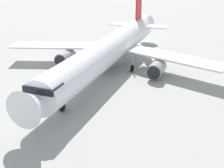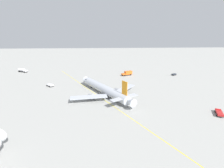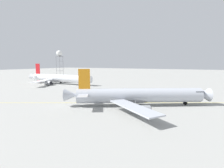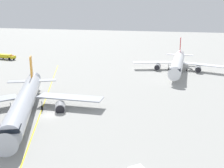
% 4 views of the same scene
% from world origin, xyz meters
% --- Properties ---
extents(ground_plane, '(600.00, 600.00, 0.00)m').
position_xyz_m(ground_plane, '(0.00, 0.00, 0.00)').
color(ground_plane, '#9E9E99').
extents(airliner_main, '(31.51, 37.77, 10.89)m').
position_xyz_m(airliner_main, '(5.76, 0.48, 2.69)').
color(airliner_main, '#B2B7C1').
rests_on(airliner_main, ground_plane).
extents(pushback_tug_truck, '(4.61, 4.52, 1.30)m').
position_xyz_m(pushback_tug_truck, '(-24.66, 16.15, 0.80)').
color(pushback_tug_truck, '#232326').
rests_on(pushback_tug_truck, ground_plane).
extents(baggage_truck_truck, '(4.12, 3.38, 1.22)m').
position_xyz_m(baggage_truck_truck, '(56.99, 36.42, 0.71)').
color(baggage_truck_truck, '#232326').
rests_on(baggage_truck_truck, ground_plane).
extents(ops_pickup_truck, '(4.13, 5.65, 1.41)m').
position_xyz_m(ops_pickup_truck, '(46.65, -22.59, 0.81)').
color(ops_pickup_truck, '#232326').
rests_on(ops_pickup_truck, ground_plane).
extents(fuel_tanker_truck, '(8.40, 5.79, 2.87)m').
position_xyz_m(fuel_tanker_truck, '(-57.34, 55.47, 1.56)').
color(fuel_tanker_truck, '#232326').
rests_on(fuel_tanker_truck, ground_plane).
extents(catering_truck_truck, '(8.29, 5.43, 3.10)m').
position_xyz_m(catering_truck_truck, '(23.29, 38.74, 1.66)').
color(catering_truck_truck, '#232326').
rests_on(catering_truck_truck, ground_plane).
extents(taxiway_centreline, '(57.09, 109.51, 0.01)m').
position_xyz_m(taxiway_centreline, '(0.78, 3.08, 0.00)').
color(taxiway_centreline, yellow).
rests_on(taxiway_centreline, ground_plane).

